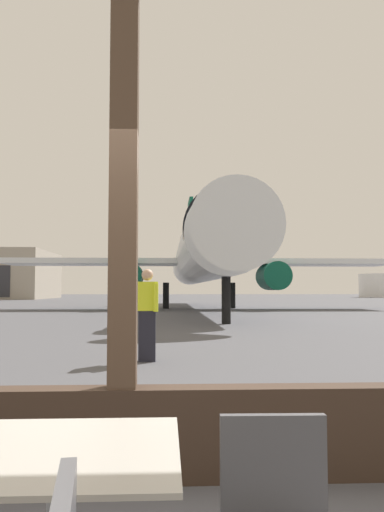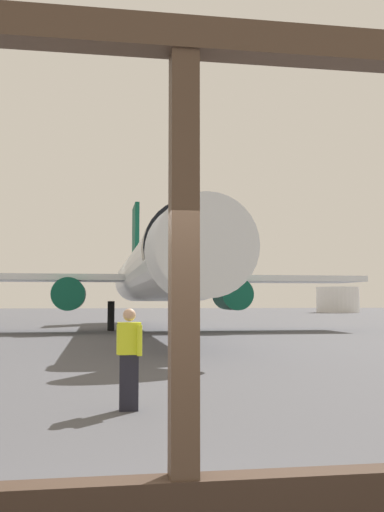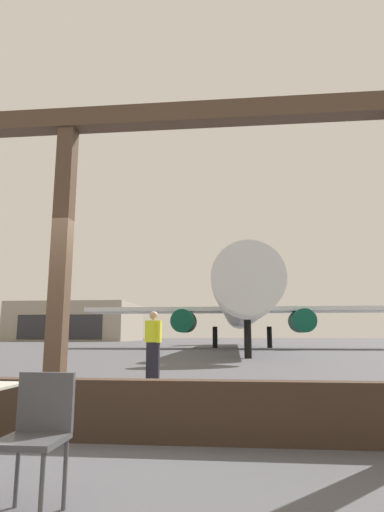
# 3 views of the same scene
# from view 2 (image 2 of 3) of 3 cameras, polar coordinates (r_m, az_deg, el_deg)

# --- Properties ---
(ground_plane) EXTENTS (220.00, 220.00, 0.00)m
(ground_plane) POSITION_cam_2_polar(r_m,az_deg,el_deg) (44.19, -8.36, -6.74)
(ground_plane) COLOR #4C4C51
(window_frame) EXTENTS (8.15, 0.24, 3.91)m
(window_frame) POSITION_cam_2_polar(r_m,az_deg,el_deg) (4.22, -0.81, -11.09)
(window_frame) COLOR #38281E
(window_frame) RESTS_ON ground
(airplane) EXTENTS (26.92, 36.73, 10.28)m
(airplane) POSITION_cam_2_polar(r_m,az_deg,el_deg) (35.75, -3.84, -1.65)
(airplane) COLOR silver
(airplane) RESTS_ON ground
(ground_crew_worker) EXTENTS (0.42, 0.43, 1.74)m
(ground_crew_worker) POSITION_cam_2_polar(r_m,az_deg,el_deg) (10.35, -6.09, -9.69)
(ground_crew_worker) COLOR black
(ground_crew_worker) RESTS_ON ground
(fuel_storage_tank) EXTENTS (6.85, 6.85, 4.15)m
(fuel_storage_tank) POSITION_cam_2_polar(r_m,az_deg,el_deg) (99.23, 13.87, -4.11)
(fuel_storage_tank) COLOR white
(fuel_storage_tank) RESTS_ON ground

